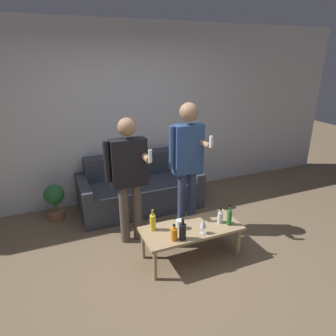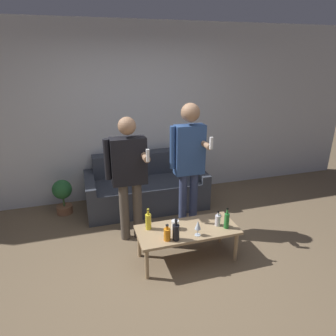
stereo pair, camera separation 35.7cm
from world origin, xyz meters
The scene contains 14 objects.
ground_plane centered at (0.00, 0.00, 0.00)m, with size 16.00×16.00×0.00m, color #756047.
wall_back centered at (0.00, 2.14, 1.35)m, with size 8.00×0.06×2.70m.
couch centered at (0.08, 1.70, 0.29)m, with size 1.80×0.85×0.78m.
coffee_table centered at (0.23, 0.23, 0.35)m, with size 1.13×0.49×0.39m.
bottle_orange centered at (0.58, 0.20, 0.46)m, with size 0.06×0.06×0.18m.
bottle_green centered at (-0.05, 0.09, 0.47)m, with size 0.07×0.07×0.18m.
bottle_dark centered at (0.04, 0.07, 0.49)m, with size 0.07×0.07×0.24m.
bottle_yellow centered at (0.66, 0.12, 0.49)m, with size 0.06×0.06×0.24m.
bottle_red centered at (-0.19, 0.35, 0.49)m, with size 0.07×0.07×0.25m.
wine_glass_near centered at (0.29, 0.08, 0.51)m, with size 0.07×0.07×0.17m.
cup_on_table centered at (0.10, 0.27, 0.45)m, with size 0.08×0.08×0.10m.
person_standing_left centered at (-0.30, 0.84, 0.92)m, with size 0.49×0.41×1.57m.
person_standing_right centered at (0.44, 0.79, 1.03)m, with size 0.44×0.42×1.70m.
potted_plant centered at (-1.15, 1.77, 0.31)m, with size 0.28×0.28×0.53m.
Camera 1 is at (-1.14, -2.36, 2.21)m, focal length 32.00 mm.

